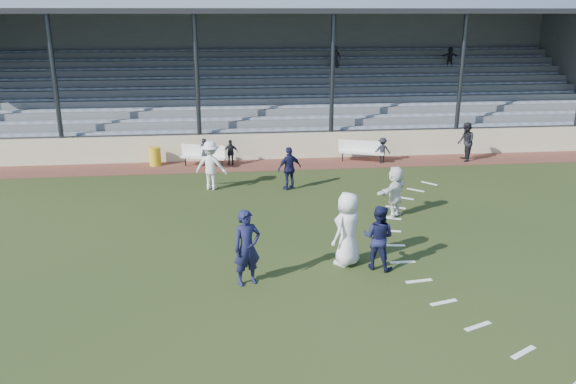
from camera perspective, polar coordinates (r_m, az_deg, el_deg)
The scene contains 19 objects.
ground at distance 15.02m, azimuth 1.05°, elevation -7.64°, with size 90.00×90.00×0.00m, color #273415.
cinder_track at distance 24.86m, azimuth -2.01°, elevation 2.78°, with size 34.00×2.00×0.02m, color brown.
retaining_wall at distance 25.73m, azimuth -2.20°, elevation 4.65°, with size 34.00×0.18×1.20m, color beige.
bench_left at distance 24.69m, azimuth -8.59°, elevation 3.86°, with size 2.02×1.10×0.95m.
bench_right at distance 25.45m, azimuth 7.42°, elevation 4.33°, with size 2.02×1.12×0.95m.
trash_bin at distance 25.32m, azimuth -13.35°, elevation 3.56°, with size 0.51×0.51×0.81m, color gold.
football at distance 15.11m, azimuth -4.92°, elevation -7.12°, with size 0.21×0.21×0.21m, color #CE490C.
player_white_lead at distance 14.90m, azimuth 6.07°, elevation -3.75°, with size 0.98×0.64×2.01m, color white.
player_navy_lead at distance 13.81m, azimuth -4.19°, elevation -5.67°, with size 0.70×0.46×1.92m, color #16183D.
player_navy_mid at distance 14.82m, azimuth 9.16°, elevation -4.57°, with size 0.84×0.66×1.74m, color #16183D.
player_white_wing at distance 21.39m, azimuth -7.84°, elevation 2.68°, with size 1.20×0.69×1.86m, color white.
player_navy_wing at distance 21.21m, azimuth 0.15°, elevation 2.42°, with size 0.97×0.40×1.65m, color #16183D.
player_white_back at distance 18.69m, azimuth 10.79°, elevation 0.04°, with size 1.58×0.50×1.71m, color white.
official at distance 26.53m, azimuth 17.61°, elevation 4.87°, with size 0.85×0.66×1.74m, color black.
sub_left_near at distance 24.76m, azimuth -8.49°, elevation 4.03°, with size 0.45×0.30×1.24m, color black.
sub_left_far at distance 24.79m, azimuth -5.83°, elevation 4.02°, with size 0.66×0.28×1.13m, color black.
sub_right at distance 25.49m, azimuth 9.56°, elevation 4.23°, with size 0.72×0.41×1.12m, color black.
grandstand at distance 30.06m, azimuth -2.89°, elevation 9.66°, with size 34.60×9.00×6.61m.
penalty_arc at distance 16.03m, azimuth 15.93°, elevation -6.65°, with size 3.89×14.63×0.01m.
Camera 1 is at (-1.75, -13.45, 6.46)m, focal length 35.00 mm.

